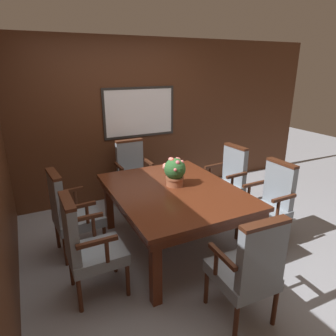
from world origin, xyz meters
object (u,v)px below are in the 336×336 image
chair_right_far (227,180)px  potted_plant (175,171)px  chair_head_near (249,268)px  dining_table (174,196)px  chair_left_far (70,211)px  chair_right_near (270,201)px  chair_head_far (133,172)px  chair_left_near (87,245)px

chair_right_far → potted_plant: size_ratio=2.94×
chair_head_near → dining_table: bearing=-86.7°
chair_head_near → chair_left_far: (-1.11, 1.63, 0.00)m
chair_left_far → potted_plant: size_ratio=2.94×
chair_right_far → chair_left_far: 2.13m
chair_right_near → chair_head_far: bearing=-148.0°
chair_left_near → chair_left_far: same height
chair_head_far → chair_right_far: (1.08, -0.86, 0.00)m
chair_left_far → chair_left_near: bearing=176.8°
chair_left_near → chair_right_far: 2.24m
chair_right_far → potted_plant: bearing=-76.7°
chair_right_far → chair_left_far: same height
dining_table → chair_head_far: (-0.03, 1.27, -0.12)m
chair_right_near → chair_head_near: size_ratio=1.00×
chair_right_near → chair_head_far: size_ratio=1.00×
chair_right_near → chair_left_near: size_ratio=1.00×
potted_plant → chair_right_near: bearing=-25.7°
chair_head_far → chair_left_near: bearing=-123.0°
chair_head_near → chair_right_far: bearing=-119.8°
chair_left_near → chair_left_far: (-0.03, 0.74, 0.00)m
chair_head_far → chair_left_far: bearing=-140.5°
chair_left_near → potted_plant: bearing=-69.2°
dining_table → chair_head_near: chair_head_near is taller
dining_table → chair_left_near: bearing=-161.6°
dining_table → chair_left_far: bearing=160.5°
chair_right_near → chair_left_far: 2.29m
chair_left_near → chair_head_near: same height
chair_right_far → chair_head_near: bearing=-36.2°
chair_head_near → chair_left_near: bearing=-37.4°
chair_head_far → chair_right_far: size_ratio=1.00×
dining_table → chair_right_near: chair_right_near is taller
chair_right_near → chair_head_near: 1.34m
chair_head_near → potted_plant: size_ratio=2.94×
chair_head_far → dining_table: bearing=-89.3°
dining_table → chair_left_near: size_ratio=1.70×
chair_head_near → chair_left_far: size_ratio=1.00×
chair_right_near → chair_right_far: same height
chair_right_near → potted_plant: 1.19m
dining_table → chair_left_far: chair_left_far is taller
potted_plant → dining_table: bearing=-121.4°
chair_head_near → chair_left_far: same height
chair_right_near → chair_left_near: same height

